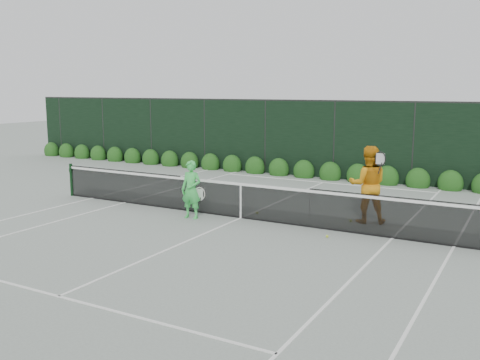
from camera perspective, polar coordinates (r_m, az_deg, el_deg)
The scene contains 8 objects.
ground at distance 14.66m, azimuth 0.08°, elevation -4.09°, with size 80.00×80.00×0.00m, color gray.
tennis_net at distance 14.56m, azimuth 0.00°, elevation -2.05°, with size 12.90×0.10×1.07m.
player_woman at distance 14.56m, azimuth -5.22°, elevation -1.04°, with size 0.64×0.42×1.59m.
player_man at distance 14.40m, azimuth 13.48°, elevation -0.46°, with size 1.21×1.08×2.04m.
court_lines at distance 14.66m, azimuth 0.08°, elevation -4.07°, with size 11.03×23.83×0.01m.
windscreen_fence at distance 12.11m, azimuth -6.16°, elevation 0.21°, with size 32.00×21.07×3.06m.
hedge_row at distance 21.04m, azimuth 9.60°, elevation 0.67°, with size 31.66×0.65×0.94m.
tennis_balls at distance 14.18m, azimuth 7.48°, elevation -4.52°, with size 2.67×1.82×0.07m.
Camera 1 is at (6.92, -12.44, 3.52)m, focal length 40.00 mm.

